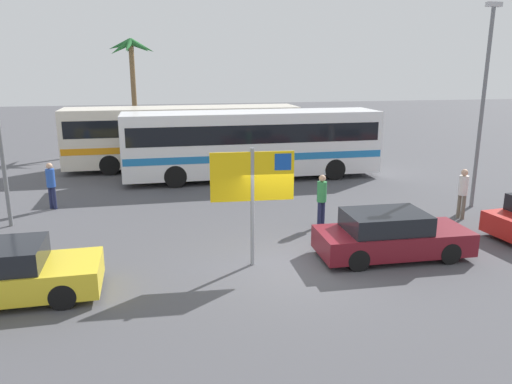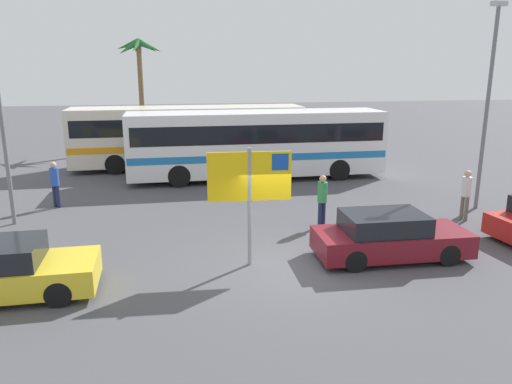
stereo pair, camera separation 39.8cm
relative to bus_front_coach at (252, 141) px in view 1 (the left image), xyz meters
name	(u,v)px [view 1 (the left image)]	position (x,y,z in m)	size (l,w,h in m)	color
ground	(292,269)	(-1.15, -10.97, -1.78)	(120.00, 120.00, 0.00)	#4C4C51
bus_front_coach	(252,141)	(0.00, 0.00, 0.00)	(12.01, 2.64, 3.17)	white
bus_rear_coach	(183,134)	(-3.04, 3.28, 0.00)	(12.01, 2.64, 3.17)	silver
ferry_sign	(254,181)	(-2.08, -10.45, 0.54)	(2.20, 0.19, 3.20)	gray
car_maroon	(391,235)	(1.76, -10.71, -1.15)	(4.28, 1.81, 1.32)	maroon
car_yellow	(5,274)	(-8.08, -11.28, -1.15)	(4.10, 1.80, 1.32)	yellow
pedestrian_near_sign	(51,182)	(-8.42, -3.62, -0.74)	(0.32, 0.32, 1.76)	#1E2347
pedestrian_by_bus	(322,196)	(0.79, -7.67, -0.74)	(0.32, 0.32, 1.76)	#1E2347
pedestrian_crossing_lot	(463,190)	(5.90, -7.90, -0.73)	(0.32, 0.32, 1.78)	#706656
lamp_post_left_side	(483,100)	(7.24, -6.62, 2.24)	(0.56, 0.20, 7.39)	slate
palm_tree_seaside	(132,59)	(-5.64, 10.26, 3.87)	(3.03, 3.01, 6.93)	brown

